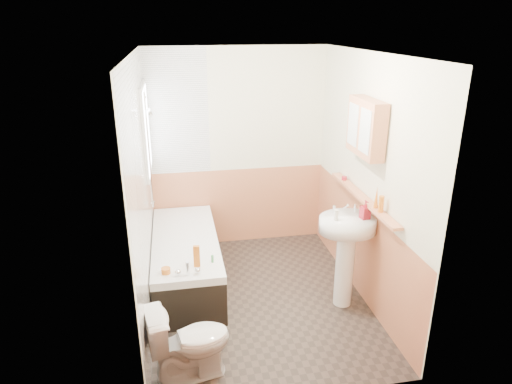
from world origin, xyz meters
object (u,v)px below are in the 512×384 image
bathtub (186,259)px  toilet (190,342)px  sink (346,243)px  pine_shelf (362,197)px  medicine_cabinet (366,128)px

bathtub → toilet: bathtub is taller
bathtub → sink: bearing=-24.7°
bathtub → sink: sink is taller
bathtub → pine_shelf: 2.03m
sink → toilet: bearing=-164.1°
bathtub → toilet: 1.48m
bathtub → pine_shelf: size_ratio=1.17×
toilet → sink: bearing=-75.8°
medicine_cabinet → sink: bearing=-138.0°
pine_shelf → medicine_cabinet: bearing=-171.0°
bathtub → medicine_cabinet: 2.39m
pine_shelf → medicine_cabinet: size_ratio=2.57×
sink → pine_shelf: 0.48m
bathtub → pine_shelf: (1.77, -0.56, 0.82)m
bathtub → medicine_cabinet: bearing=-18.0°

